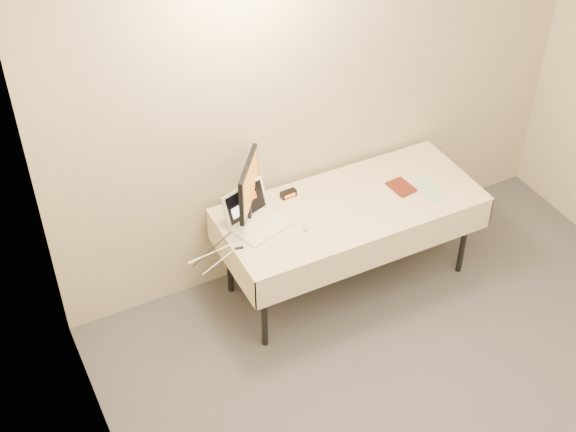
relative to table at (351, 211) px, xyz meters
name	(u,v)px	position (x,y,z in m)	size (l,w,h in m)	color
back_wall	(322,98)	(0.00, 0.45, 0.67)	(4.00, 0.10, 2.70)	beige
table	(351,211)	(0.00, 0.00, 0.00)	(1.86, 0.81, 0.74)	black
laptop	(255,217)	(-0.69, 0.11, 0.12)	(0.44, 0.42, 0.24)	white
monitor	(249,187)	(-0.70, 0.16, 0.34)	(0.30, 0.38, 0.47)	black
book	(394,181)	(0.34, -0.01, 0.16)	(0.14, 0.02, 0.19)	maroon
alarm_clock	(288,194)	(-0.35, 0.27, 0.09)	(0.12, 0.06, 0.05)	black
clicker	(306,227)	(-0.41, -0.09, 0.07)	(0.04, 0.09, 0.02)	#B7B7BA
paper_form	(429,190)	(0.58, -0.12, 0.06)	(0.12, 0.30, 0.00)	#AAD4A8
usb_dongle	(239,248)	(-0.89, -0.07, 0.07)	(0.06, 0.02, 0.01)	black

